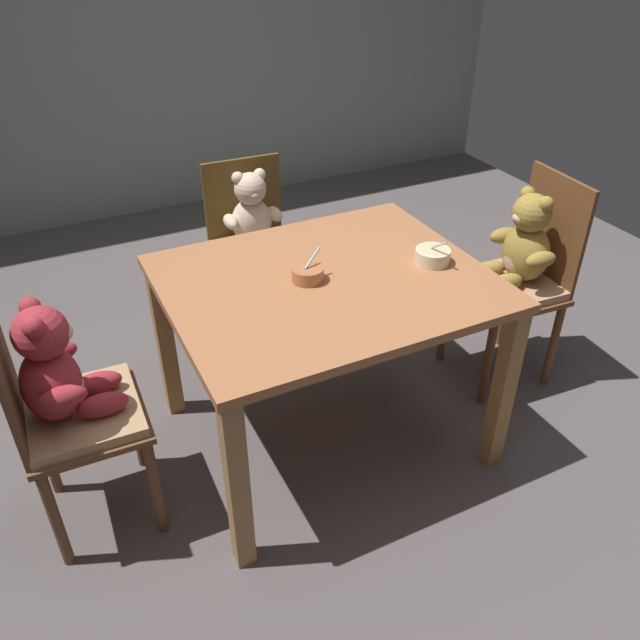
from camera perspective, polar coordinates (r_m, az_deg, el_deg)
ground_plane at (r=2.66m, az=0.48°, el=-10.31°), size 5.20×5.20×0.04m
wall_rear at (r=4.38m, az=-16.34°, el=25.73°), size 5.20×0.08×2.62m
dining_table at (r=2.26m, az=0.56°, el=1.41°), size 1.10×0.92×0.73m
teddy_chair_near_left at (r=2.12m, az=-22.14°, el=-5.81°), size 0.38×0.41×0.90m
teddy_chair_near_right at (r=2.79m, az=17.45°, el=5.04°), size 0.42×0.42×0.91m
teddy_chair_far_center at (r=2.98m, az=-5.94°, el=7.79°), size 0.42×0.39×0.84m
porridge_bowl_terracotta_center at (r=2.19m, az=-1.11°, el=4.17°), size 0.12×0.11×0.10m
porridge_bowl_cream_near_right at (r=2.33m, az=10.05°, el=5.70°), size 0.13×0.14×0.11m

